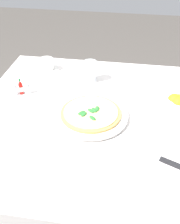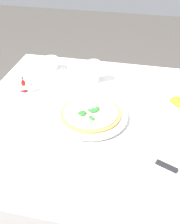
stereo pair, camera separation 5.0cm
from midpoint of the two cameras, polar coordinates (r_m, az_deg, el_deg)
ground_plane at (r=1.74m, az=-1.01°, el=-20.54°), size 8.00×8.00×0.00m
dining_table at (r=1.26m, az=-1.30°, el=-5.57°), size 1.04×1.04×0.75m
pizza_plate at (r=1.15m, az=-1.07°, el=-0.72°), size 0.32×0.32×0.02m
pizza at (r=1.14m, az=-1.09°, el=-0.17°), size 0.26×0.26×0.02m
coffee_cup_left_edge at (r=1.52m, az=-10.24°, el=9.90°), size 0.13×0.13×0.07m
water_glass_right_edge at (r=1.39m, az=-1.00°, el=8.50°), size 0.06×0.06×0.11m
napkin_folded at (r=0.98m, az=12.66°, el=-10.12°), size 0.25×0.19×0.02m
dinner_knife at (r=0.97m, az=12.62°, el=-9.50°), size 0.19×0.09×0.01m
citrus_bowl at (r=1.25m, az=17.29°, el=1.90°), size 0.15×0.15×0.07m
hot_sauce_bottle at (r=1.34m, az=-15.67°, el=5.04°), size 0.02×0.02×0.08m
salt_shaker at (r=1.34m, az=-16.86°, el=4.56°), size 0.03×0.03×0.06m
pepper_shaker at (r=1.34m, az=-14.34°, el=4.87°), size 0.03×0.03×0.06m
menu_card at (r=1.07m, az=-15.41°, el=-4.13°), size 0.08×0.04×0.06m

